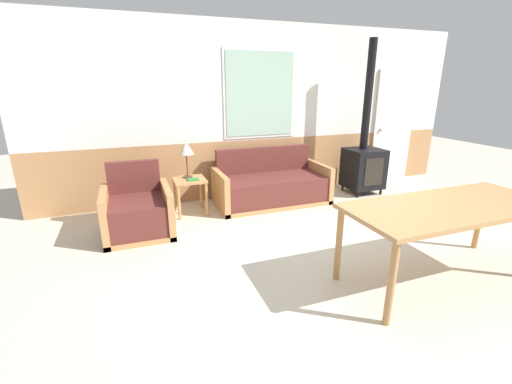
% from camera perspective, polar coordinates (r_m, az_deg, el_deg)
% --- Properties ---
extents(ground_plane, '(16.00, 16.00, 0.00)m').
position_cam_1_polar(ground_plane, '(3.83, 16.69, -11.36)').
color(ground_plane, beige).
extents(wall_back, '(7.20, 0.09, 2.70)m').
position_cam_1_polar(wall_back, '(5.67, 1.59, 13.22)').
color(wall_back, '#AD7A4C').
rests_on(wall_back, ground_plane).
extents(couch, '(1.74, 0.81, 0.83)m').
position_cam_1_polar(couch, '(5.34, 2.59, 0.85)').
color(couch, '#B27F4C').
rests_on(couch, ground_plane).
extents(armchair, '(0.81, 0.83, 0.86)m').
position_cam_1_polar(armchair, '(4.51, -19.09, -3.33)').
color(armchair, '#B27F4C').
rests_on(armchair, ground_plane).
extents(side_table, '(0.44, 0.44, 0.52)m').
position_cam_1_polar(side_table, '(4.94, -10.97, 0.99)').
color(side_table, '#B27F4C').
rests_on(side_table, ground_plane).
extents(table_lamp, '(0.21, 0.21, 0.52)m').
position_cam_1_polar(table_lamp, '(4.90, -11.58, 6.98)').
color(table_lamp, '#4C3823').
rests_on(table_lamp, side_table).
extents(book_stack, '(0.16, 0.13, 0.02)m').
position_cam_1_polar(book_stack, '(4.84, -10.43, 2.07)').
color(book_stack, '#2D7F3D').
rests_on(book_stack, side_table).
extents(dining_table, '(1.97, 0.82, 0.77)m').
position_cam_1_polar(dining_table, '(3.58, 29.65, -2.90)').
color(dining_table, '#B27F4C').
rests_on(dining_table, ground_plane).
extents(wood_stove, '(0.58, 0.55, 2.47)m').
position_cam_1_polar(wood_stove, '(6.06, 17.54, 5.11)').
color(wood_stove, black).
rests_on(wood_stove, ground_plane).
extents(entry_door, '(0.86, 0.09, 2.04)m').
position_cam_1_polar(entry_door, '(7.04, 21.85, 10.07)').
color(entry_door, silver).
rests_on(entry_door, ground_plane).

